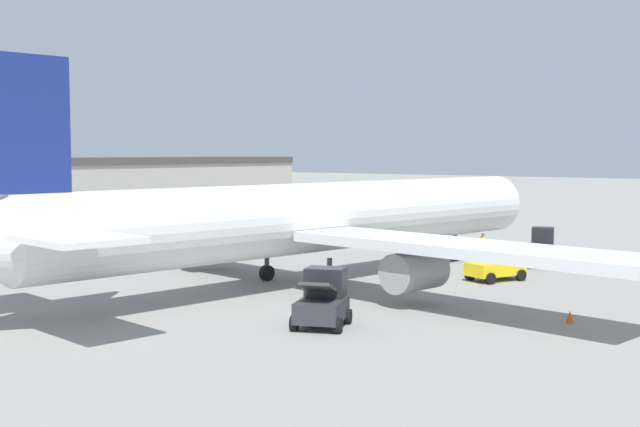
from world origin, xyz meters
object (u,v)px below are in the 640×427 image
(belt_loader_truck, at_px, (323,300))
(pushback_tug, at_px, (542,249))
(safety_cone_near, at_px, (570,317))
(baggage_tug, at_px, (500,263))
(airplane, at_px, (308,219))
(ground_crew_worker, at_px, (483,246))

(belt_loader_truck, relative_size, pushback_tug, 0.99)
(belt_loader_truck, bearing_deg, safety_cone_near, -72.38)
(baggage_tug, distance_m, pushback_tug, 6.91)
(pushback_tug, bearing_deg, safety_cone_near, -173.45)
(airplane, bearing_deg, safety_cone_near, -86.52)
(ground_crew_worker, relative_size, belt_loader_truck, 0.57)
(belt_loader_truck, xyz_separation_m, safety_cone_near, (7.08, -8.08, -0.85))
(baggage_tug, xyz_separation_m, safety_cone_near, (-9.04, -7.52, -0.71))
(ground_crew_worker, distance_m, pushback_tug, 4.53)
(ground_crew_worker, distance_m, belt_loader_truck, 23.98)
(pushback_tug, bearing_deg, airplane, 133.28)
(ground_crew_worker, bearing_deg, baggage_tug, -140.73)
(baggage_tug, bearing_deg, ground_crew_worker, 53.27)
(baggage_tug, bearing_deg, belt_loader_truck, -161.07)
(belt_loader_truck, relative_size, safety_cone_near, 5.89)
(belt_loader_truck, bearing_deg, pushback_tug, -24.38)
(pushback_tug, xyz_separation_m, safety_cone_near, (-15.94, -7.77, -0.86))
(airplane, xyz_separation_m, ground_crew_worker, (15.44, -3.16, -2.68))
(baggage_tug, relative_size, safety_cone_near, 6.84)
(ground_crew_worker, bearing_deg, belt_loader_truck, -163.04)
(airplane, distance_m, safety_cone_near, 15.83)
(belt_loader_truck, distance_m, pushback_tug, 23.03)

